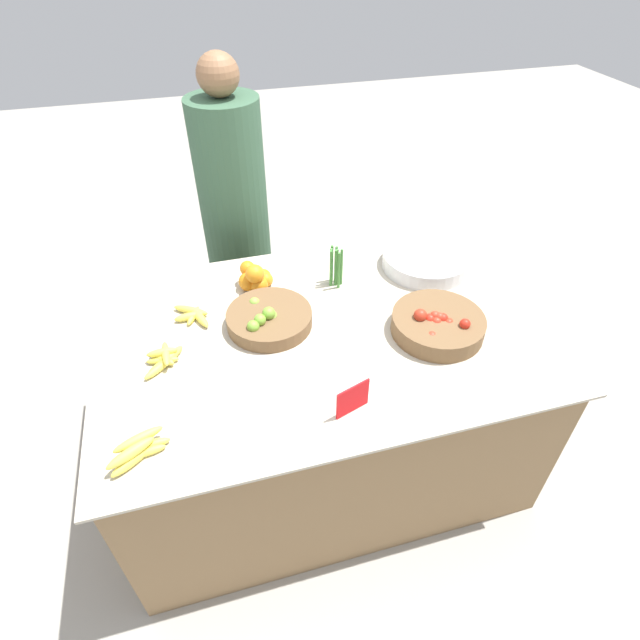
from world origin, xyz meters
The scene contains 12 objects.
ground_plane centered at (0.00, 0.00, 0.00)m, with size 12.00×12.00×0.00m, color #A39E93.
market_table centered at (0.00, 0.00, 0.39)m, with size 1.73×1.18×0.78m.
lime_bowl centered at (-0.19, 0.08, 0.81)m, with size 0.34×0.34×0.10m.
tomato_basket centered at (0.44, -0.13, 0.82)m, with size 0.36×0.36×0.11m.
orange_pile centered at (-0.19, 0.35, 0.83)m, with size 0.15×0.17×0.14m.
metal_bowl centered at (0.59, 0.30, 0.81)m, with size 0.39×0.39×0.07m.
price_sign centered at (-0.01, -0.42, 0.84)m, with size 0.12×0.05×0.12m.
veg_bundle centered at (0.15, 0.28, 0.87)m, with size 0.06×0.07×0.18m.
banana_bunch_middle_right centered at (-0.69, -0.41, 0.80)m, with size 0.19×0.15×0.06m.
banana_bunch_front_center centered at (-0.60, -0.03, 0.80)m, with size 0.16×0.16×0.05m.
banana_bunch_front_right centered at (-0.48, 0.21, 0.79)m, with size 0.15×0.18×0.03m.
vendor_person centered at (-0.20, 0.95, 0.73)m, with size 0.35×0.35×1.59m.
Camera 1 is at (-0.39, -1.43, 2.09)m, focal length 28.00 mm.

